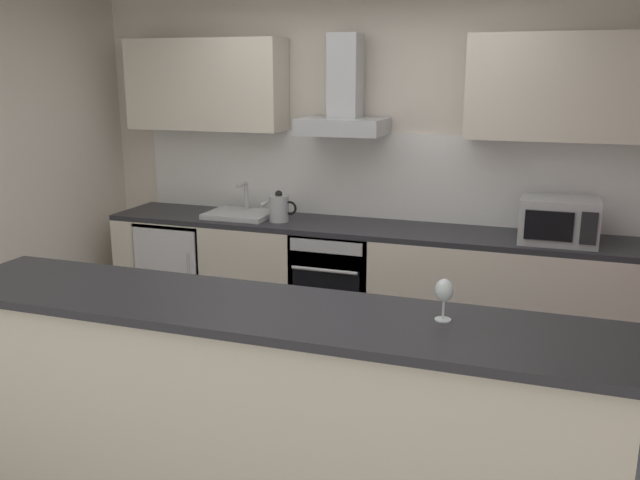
{
  "coord_description": "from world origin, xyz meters",
  "views": [
    {
      "loc": [
        1.28,
        -3.28,
        2.01
      ],
      "look_at": [
        0.04,
        0.32,
        1.05
      ],
      "focal_mm": 37.52,
      "sensor_mm": 36.0,
      "label": 1
    }
  ],
  "objects_px": {
    "range_hood": "(344,103)",
    "wine_glass": "(444,292)",
    "refrigerator": "(184,269)",
    "oven": "(338,281)",
    "kettle": "(279,208)",
    "sink": "(240,213)",
    "microwave": "(559,221)"
  },
  "relations": [
    {
      "from": "range_hood",
      "to": "wine_glass",
      "type": "height_order",
      "value": "range_hood"
    },
    {
      "from": "kettle",
      "to": "wine_glass",
      "type": "relative_size",
      "value": 1.62
    },
    {
      "from": "sink",
      "to": "range_hood",
      "type": "bearing_deg",
      "value": 8.31
    },
    {
      "from": "kettle",
      "to": "range_hood",
      "type": "relative_size",
      "value": 0.4
    },
    {
      "from": "sink",
      "to": "refrigerator",
      "type": "bearing_deg",
      "value": -178.49
    },
    {
      "from": "refrigerator",
      "to": "wine_glass",
      "type": "bearing_deg",
      "value": -39.86
    },
    {
      "from": "oven",
      "to": "sink",
      "type": "bearing_deg",
      "value": 179.22
    },
    {
      "from": "microwave",
      "to": "range_hood",
      "type": "bearing_deg",
      "value": 174.19
    },
    {
      "from": "oven",
      "to": "microwave",
      "type": "relative_size",
      "value": 1.6
    },
    {
      "from": "microwave",
      "to": "kettle",
      "type": "relative_size",
      "value": 1.73
    },
    {
      "from": "refrigerator",
      "to": "wine_glass",
      "type": "xyz_separation_m",
      "value": [
        2.43,
        -2.03,
        0.71
      ]
    },
    {
      "from": "microwave",
      "to": "refrigerator",
      "type": "bearing_deg",
      "value": 179.5
    },
    {
      "from": "sink",
      "to": "range_hood",
      "type": "xyz_separation_m",
      "value": [
        0.81,
        0.12,
        0.86
      ]
    },
    {
      "from": "refrigerator",
      "to": "wine_glass",
      "type": "height_order",
      "value": "wine_glass"
    },
    {
      "from": "range_hood",
      "to": "wine_glass",
      "type": "distance_m",
      "value": 2.51
    },
    {
      "from": "oven",
      "to": "kettle",
      "type": "bearing_deg",
      "value": -175.81
    },
    {
      "from": "oven",
      "to": "wine_glass",
      "type": "xyz_separation_m",
      "value": [
        1.1,
        -2.03,
        0.68
      ]
    },
    {
      "from": "microwave",
      "to": "wine_glass",
      "type": "xyz_separation_m",
      "value": [
        -0.45,
        -2.01,
        0.09
      ]
    },
    {
      "from": "sink",
      "to": "oven",
      "type": "bearing_deg",
      "value": -0.78
    },
    {
      "from": "oven",
      "to": "range_hood",
      "type": "relative_size",
      "value": 1.11
    },
    {
      "from": "sink",
      "to": "range_hood",
      "type": "distance_m",
      "value": 1.19
    },
    {
      "from": "sink",
      "to": "kettle",
      "type": "height_order",
      "value": "sink"
    },
    {
      "from": "microwave",
      "to": "oven",
      "type": "bearing_deg",
      "value": 178.97
    },
    {
      "from": "microwave",
      "to": "range_hood",
      "type": "distance_m",
      "value": 1.72
    },
    {
      "from": "kettle",
      "to": "refrigerator",
      "type": "bearing_deg",
      "value": 177.97
    },
    {
      "from": "refrigerator",
      "to": "sink",
      "type": "distance_m",
      "value": 0.73
    },
    {
      "from": "refrigerator",
      "to": "microwave",
      "type": "relative_size",
      "value": 1.7
    },
    {
      "from": "refrigerator",
      "to": "microwave",
      "type": "distance_m",
      "value": 2.95
    },
    {
      "from": "oven",
      "to": "range_hood",
      "type": "distance_m",
      "value": 1.33
    },
    {
      "from": "refrigerator",
      "to": "kettle",
      "type": "relative_size",
      "value": 2.94
    },
    {
      "from": "wine_glass",
      "to": "refrigerator",
      "type": "bearing_deg",
      "value": 140.14
    },
    {
      "from": "range_hood",
      "to": "microwave",
      "type": "bearing_deg",
      "value": -5.81
    }
  ]
}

